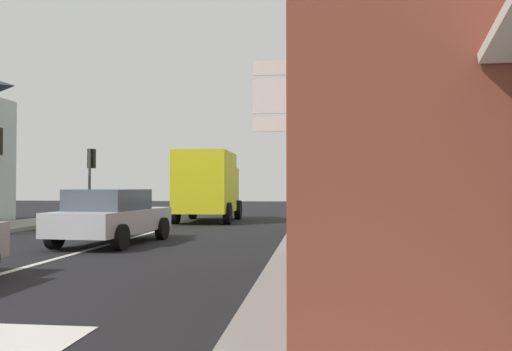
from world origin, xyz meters
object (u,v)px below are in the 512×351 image
traffic_light_near_right (298,150)px  traffic_light_far_right (303,160)px  traffic_light_far_left (91,167)px  delivery_truck (208,184)px  route_sign_post (323,147)px  sedan_far (112,216)px

traffic_light_near_right → traffic_light_far_right: bearing=90.0°
traffic_light_far_right → traffic_light_far_left: 9.97m
traffic_light_far_left → traffic_light_near_right: bearing=-31.7°
traffic_light_far_left → delivery_truck: bearing=-4.7°
route_sign_post → traffic_light_far_right: bearing=92.1°
sedan_far → delivery_truck: delivery_truck is taller
route_sign_post → traffic_light_near_right: traffic_light_near_right is taller
delivery_truck → traffic_light_far_right: size_ratio=1.33×
delivery_truck → route_sign_post: 16.88m
route_sign_post → traffic_light_far_right: traffic_light_far_right is taller
sedan_far → delivery_truck: (0.70, 9.04, 0.89)m
route_sign_post → traffic_light_far_left: traffic_light_far_left is taller
sedan_far → traffic_light_near_right: bearing=35.2°
sedan_far → traffic_light_far_right: 12.37m
delivery_truck → route_sign_post: (4.82, -16.17, 0.35)m
traffic_light_far_right → traffic_light_far_left: bearing=-170.3°
delivery_truck → traffic_light_near_right: 7.07m
route_sign_post → traffic_light_near_right: size_ratio=0.86×
sedan_far → traffic_light_near_right: 6.28m
route_sign_post → traffic_light_far_left: bearing=122.2°
traffic_light_far_left → traffic_light_near_right: (9.82, -6.07, 0.29)m
traffic_light_far_right → traffic_light_far_left: (-9.82, -1.68, -0.35)m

